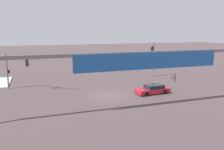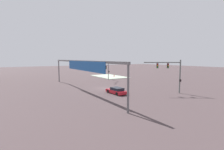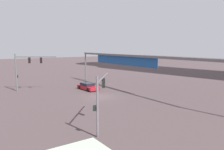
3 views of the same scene
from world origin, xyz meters
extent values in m
plane|color=#4C3D3F|center=(0.00, 0.00, 0.00)|extent=(233.46, 233.46, 0.00)
cube|color=#B2C4AA|center=(20.12, -12.96, 0.07)|extent=(14.56, 8.36, 0.15)
cylinder|color=#645B63|center=(12.71, -8.26, 2.61)|extent=(0.20, 0.20, 5.22)
cylinder|color=#645B63|center=(10.16, -6.07, 4.62)|extent=(5.18, 4.48, 0.15)
cube|color=black|center=(9.91, -5.85, 4.02)|extent=(0.41, 0.41, 0.95)
cylinder|color=red|center=(9.80, -5.97, 4.31)|extent=(0.19, 0.18, 0.20)
cylinder|color=orange|center=(9.80, -5.97, 4.01)|extent=(0.19, 0.18, 0.20)
cylinder|color=green|center=(9.80, -5.97, 3.71)|extent=(0.19, 0.18, 0.20)
cube|color=black|center=(12.55, -8.44, 2.51)|extent=(0.38, 0.38, 0.44)
cylinder|color=#5C615F|center=(-11.82, -9.53, 3.17)|extent=(0.25, 0.25, 6.35)
cylinder|color=#5C615F|center=(-9.93, -6.68, 5.86)|extent=(3.95, 5.80, 0.19)
cube|color=black|center=(-10.54, -7.60, 5.24)|extent=(0.39, 0.41, 0.95)
cylinder|color=red|center=(-10.67, -7.51, 5.54)|extent=(0.16, 0.20, 0.20)
cylinder|color=orange|center=(-10.67, -7.51, 5.24)|extent=(0.16, 0.20, 0.20)
cylinder|color=green|center=(-10.67, -7.51, 4.94)|extent=(0.16, 0.20, 0.20)
cube|color=black|center=(-9.46, -5.97, 5.24)|extent=(0.39, 0.41, 0.95)
cylinder|color=red|center=(-9.59, -5.88, 5.54)|extent=(0.16, 0.20, 0.20)
cylinder|color=orange|center=(-9.59, -5.88, 5.24)|extent=(0.16, 0.20, 0.20)
cylinder|color=green|center=(-9.59, -5.88, 4.94)|extent=(0.16, 0.20, 0.20)
cube|color=black|center=(-12.04, -9.38, 2.49)|extent=(0.37, 0.38, 0.44)
cylinder|color=#5F5D60|center=(-16.03, 5.93, 2.94)|extent=(0.28, 0.28, 5.87)
cylinder|color=#5F5D60|center=(16.03, 5.93, 2.94)|extent=(0.28, 0.28, 5.87)
cube|color=#5F5D60|center=(0.00, 5.93, 6.05)|extent=(32.47, 0.35, 0.35)
cube|color=#1A4A8C|center=(-2.66, 6.15, 5.22)|extent=(16.58, 0.08, 1.75)
cube|color=#B11823|center=(-5.88, 0.98, 0.44)|extent=(4.63, 2.10, 0.55)
cube|color=black|center=(-6.15, 0.96, 0.96)|extent=(2.44, 1.76, 0.50)
cylinder|color=black|center=(-4.52, 1.92, 0.32)|extent=(0.65, 0.25, 0.64)
cylinder|color=black|center=(-4.43, 0.18, 0.32)|extent=(0.65, 0.25, 0.64)
cylinder|color=black|center=(-7.32, 1.77, 0.32)|extent=(0.65, 0.25, 0.64)
cylinder|color=black|center=(-7.23, 0.03, 0.32)|extent=(0.65, 0.25, 0.64)
cylinder|color=red|center=(17.85, -13.68, 0.43)|extent=(0.22, 0.22, 0.55)
sphere|color=#B61426|center=(17.85, -13.68, 0.77)|extent=(0.18, 0.18, 0.18)
cylinder|color=#B61426|center=(18.01, -13.68, 0.45)|extent=(0.12, 0.10, 0.10)
camera|label=1|loc=(9.14, 27.42, 8.32)|focal=36.70mm
camera|label=2|loc=(-31.87, 18.00, 6.64)|focal=26.93mm
camera|label=3|loc=(28.14, -17.48, 7.62)|focal=35.74mm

